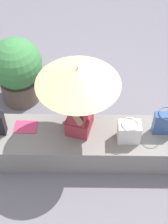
{
  "coord_description": "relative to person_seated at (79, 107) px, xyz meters",
  "views": [
    {
      "loc": [
        0.02,
        2.59,
        3.72
      ],
      "look_at": [
        0.06,
        -0.05,
        0.76
      ],
      "focal_mm": 55.03,
      "sensor_mm": 36.0,
      "label": 1
    }
  ],
  "objects": [
    {
      "name": "shoulder_bag_spare",
      "position": [
        -0.59,
        0.16,
        -0.25
      ],
      "size": [
        0.27,
        0.2,
        0.29
      ],
      "color": "silver",
      "rests_on": "stone_bench"
    },
    {
      "name": "stone_bench",
      "position": [
        -0.11,
        0.09,
        -0.59
      ],
      "size": [
        2.85,
        0.63,
        0.41
      ],
      "primitive_type": "cube",
      "color": "gray",
      "rests_on": "ground"
    },
    {
      "name": "handbag_black",
      "position": [
        -1.03,
        0.05,
        -0.22
      ],
      "size": [
        0.28,
        0.21,
        0.34
      ],
      "color": "#335184",
      "rests_on": "stone_bench"
    },
    {
      "name": "parasol",
      "position": [
        0.01,
        0.01,
        0.48
      ],
      "size": [
        0.94,
        0.94,
        1.01
      ],
      "color": "#B7B7BC",
      "rests_on": "stone_bench"
    },
    {
      "name": "ground_plane",
      "position": [
        -0.11,
        0.09,
        -0.8
      ],
      "size": [
        14.0,
        14.0,
        0.0
      ],
      "primitive_type": "plane",
      "color": "slate"
    },
    {
      "name": "magazine",
      "position": [
        0.67,
        -0.0,
        -0.38
      ],
      "size": [
        0.28,
        0.21,
        0.01
      ],
      "primitive_type": "cube",
      "rotation": [
        0.0,
        0.0,
        -0.02
      ],
      "color": "#D83866",
      "rests_on": "stone_bench"
    },
    {
      "name": "person_seated",
      "position": [
        0.0,
        0.0,
        0.0
      ],
      "size": [
        0.36,
        0.5,
        0.9
      ],
      "color": "#992D38",
      "rests_on": "stone_bench"
    },
    {
      "name": "planter_near",
      "position": [
        0.89,
        -0.92,
        -0.25
      ],
      "size": [
        0.72,
        0.72,
        1.02
      ],
      "color": "brown",
      "rests_on": "ground"
    }
  ]
}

